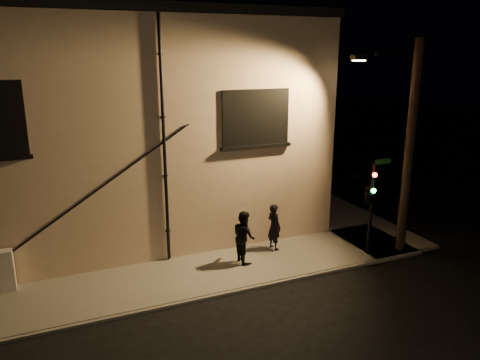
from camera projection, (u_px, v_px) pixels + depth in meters
name	position (u px, v px, depth m)	size (l,w,h in m)	color
ground	(249.00, 289.00, 14.82)	(90.00, 90.00, 0.00)	black
sidewalk	(232.00, 234.00, 19.15)	(21.00, 16.00, 0.12)	slate
building	(102.00, 119.00, 20.46)	(16.20, 12.23, 8.80)	beige
pedestrian_a	(274.00, 227.00, 17.35)	(0.64, 0.42, 1.75)	black
pedestrian_b	(244.00, 237.00, 16.30)	(0.90, 0.70, 1.86)	black
traffic_signal	(370.00, 193.00, 16.36)	(1.17, 2.05, 3.52)	black
streetlamp_pole	(407.00, 146.00, 16.55)	(2.05, 1.40, 7.73)	black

